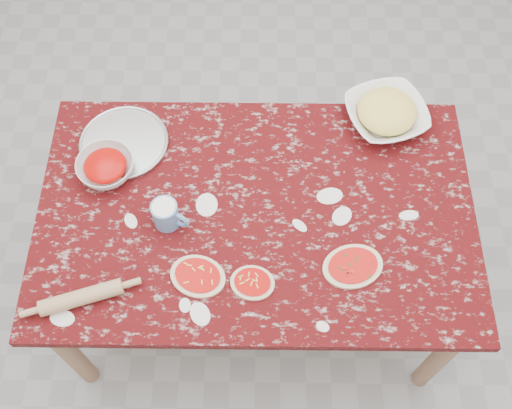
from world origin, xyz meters
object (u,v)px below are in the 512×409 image
at_px(cheese_bowl, 386,115).
at_px(rolling_pin, 81,297).
at_px(pizza_tray, 124,143).
at_px(worktable, 256,222).
at_px(sauce_bowl, 106,168).
at_px(flour_mug, 167,214).

distance_m(cheese_bowl, rolling_pin, 1.33).
bearing_deg(rolling_pin, pizza_tray, 84.35).
distance_m(pizza_tray, rolling_pin, 0.64).
relative_size(worktable, sauce_bowl, 7.47).
xyz_separation_m(sauce_bowl, cheese_bowl, (1.07, 0.26, 0.00)).
height_order(cheese_bowl, rolling_pin, cheese_bowl).
relative_size(worktable, flour_mug, 11.74).
distance_m(sauce_bowl, cheese_bowl, 1.10).
xyz_separation_m(pizza_tray, cheese_bowl, (1.02, 0.12, 0.03)).
distance_m(pizza_tray, sauce_bowl, 0.14).
height_order(worktable, flour_mug, flour_mug).
distance_m(sauce_bowl, rolling_pin, 0.51).
distance_m(flour_mug, rolling_pin, 0.40).
xyz_separation_m(sauce_bowl, flour_mug, (0.25, -0.21, 0.02)).
relative_size(pizza_tray, cheese_bowl, 1.09).
distance_m(worktable, sauce_bowl, 0.60).
bearing_deg(rolling_pin, sauce_bowl, 88.26).
relative_size(worktable, pizza_tray, 4.76).
relative_size(pizza_tray, flour_mug, 2.47).
height_order(sauce_bowl, rolling_pin, sauce_bowl).
bearing_deg(pizza_tray, sauce_bowl, -110.12).
bearing_deg(rolling_pin, flour_mug, 48.82).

